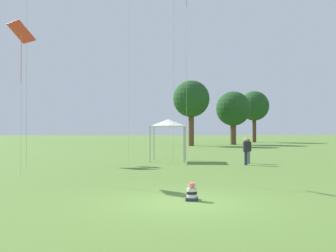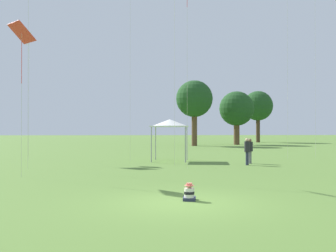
# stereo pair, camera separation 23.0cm
# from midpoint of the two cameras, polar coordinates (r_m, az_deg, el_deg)

# --- Properties ---
(ground_plane) EXTENTS (300.00, 300.00, 0.00)m
(ground_plane) POSITION_cam_midpoint_polar(r_m,az_deg,el_deg) (11.99, 1.77, -11.13)
(ground_plane) COLOR #567A33
(seated_toddler) EXTENTS (0.46, 0.54, 0.56)m
(seated_toddler) POSITION_cam_midpoint_polar(r_m,az_deg,el_deg) (12.38, 2.94, -9.74)
(seated_toddler) COLOR #282D47
(seated_toddler) RESTS_ON ground
(person_standing_3) EXTENTS (0.38, 0.38, 1.63)m
(person_standing_3) POSITION_cam_midpoint_polar(r_m,az_deg,el_deg) (26.14, 11.35, -3.26)
(person_standing_3) COLOR slate
(person_standing_3) RESTS_ON ground
(person_standing_4) EXTENTS (0.40, 0.40, 1.68)m
(person_standing_4) POSITION_cam_midpoint_polar(r_m,az_deg,el_deg) (24.94, 10.97, -3.29)
(person_standing_4) COLOR #282D42
(person_standing_4) RESTS_ON ground
(canopy_tent) EXTENTS (2.94, 2.94, 2.94)m
(canopy_tent) POSITION_cam_midpoint_polar(r_m,az_deg,el_deg) (27.55, -0.20, 0.37)
(canopy_tent) COLOR white
(canopy_tent) RESTS_ON ground
(kite_4) EXTENTS (0.60, 0.99, 9.53)m
(kite_4) POSITION_cam_midpoint_polar(r_m,az_deg,el_deg) (31.96, -20.04, 11.40)
(kite_4) COLOR white
(kite_4) RESTS_ON ground
(kite_6) EXTENTS (1.43, 1.44, 7.13)m
(kite_6) POSITION_cam_midpoint_polar(r_m,az_deg,el_deg) (19.90, -20.85, 12.23)
(kite_6) COLOR red
(kite_6) RESTS_ON ground
(distant_tree_0) EXTENTS (5.10, 5.10, 7.90)m
(distant_tree_0) POSITION_cam_midpoint_polar(r_m,az_deg,el_deg) (58.97, 9.33, 2.45)
(distant_tree_0) COLOR brown
(distant_tree_0) RESTS_ON ground
(distant_tree_1) EXTENTS (5.20, 5.20, 9.01)m
(distant_tree_1) POSITION_cam_midpoint_polar(r_m,az_deg,el_deg) (70.76, 12.31, 2.82)
(distant_tree_1) COLOR #473323
(distant_tree_1) RESTS_ON ground
(distant_tree_2) EXTENTS (5.04, 5.04, 8.98)m
(distant_tree_2) POSITION_cam_midpoint_polar(r_m,az_deg,el_deg) (54.04, 3.27, 3.88)
(distant_tree_2) COLOR brown
(distant_tree_2) RESTS_ON ground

